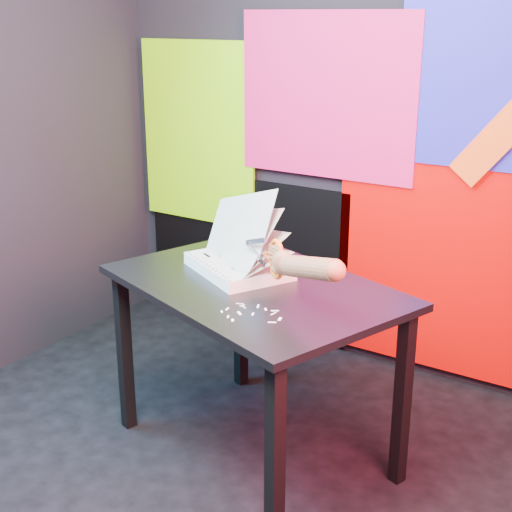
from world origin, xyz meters
The scene contains 7 objects.
room centered at (0.00, 0.00, 1.35)m, with size 3.01×3.01×2.71m.
backdrop centered at (0.06, 1.46, 0.96)m, with size 2.88×0.05×2.08m.
work_table centered at (0.00, 0.43, 0.65)m, with size 1.30×1.06×0.75m.
printout_stack centered at (-0.13, 0.51, 0.78)m, with size 0.50×0.45×0.38m.
scissors centered at (0.12, 0.36, 0.90)m, with size 0.24×0.13×0.15m.
hand_forearm centered at (0.31, 0.27, 0.93)m, with size 0.39×0.23×0.15m.
paper_clippings centered at (0.14, 0.19, 0.75)m, with size 0.22×0.17×0.00m.
Camera 1 is at (1.39, -1.70, 1.73)m, focal length 50.00 mm.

